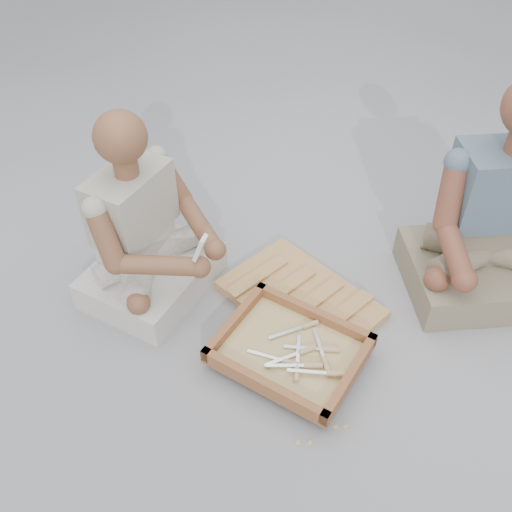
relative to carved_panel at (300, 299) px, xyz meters
The scene contains 24 objects.
ground 0.27m from the carved_panel, 97.12° to the right, with size 60.00×60.00×0.00m, color #9A9A9F.
carved_panel is the anchor object (origin of this frame).
tool_tray 0.32m from the carved_panel, 69.55° to the right, with size 0.56×0.45×0.07m.
chisel_0 0.33m from the carved_panel, 60.75° to the right, with size 0.14×0.19×0.02m.
chisel_1 0.40m from the carved_panel, 58.25° to the right, with size 0.20×0.13×0.02m.
chisel_2 0.45m from the carved_panel, 47.62° to the right, with size 0.21×0.11×0.02m.
chisel_3 0.38m from the carved_panel, 69.90° to the right, with size 0.22×0.06×0.02m.
chisel_4 0.38m from the carved_panel, 47.94° to the right, with size 0.16×0.18×0.02m.
chisel_5 0.33m from the carved_panel, 44.83° to the right, with size 0.21×0.11×0.02m.
chisel_6 0.41m from the carved_panel, 63.86° to the right, with size 0.11×0.21×0.02m.
chisel_7 0.21m from the carved_panel, 56.50° to the right, with size 0.14×0.19×0.02m.
wood_chip_0 0.41m from the carved_panel, 90.21° to the right, with size 0.02×0.01×0.00m, color tan.
wood_chip_1 0.47m from the carved_panel, 111.56° to the right, with size 0.02×0.01×0.00m, color tan.
wood_chip_2 0.68m from the carved_panel, 58.74° to the right, with size 0.02×0.01×0.00m, color tan.
wood_chip_3 0.14m from the carved_panel, 161.43° to the right, with size 0.02×0.01×0.00m, color tan.
wood_chip_4 0.25m from the carved_panel, 27.95° to the right, with size 0.02×0.01×0.00m, color tan.
wood_chip_5 0.16m from the carved_panel, 169.20° to the right, with size 0.02×0.01×0.00m, color tan.
wood_chip_6 0.68m from the carved_panel, 62.32° to the right, with size 0.02×0.01×0.00m, color tan.
wood_chip_7 0.13m from the carved_panel, 76.56° to the right, with size 0.02×0.01×0.00m, color tan.
wood_chip_8 0.62m from the carved_panel, 46.29° to the right, with size 0.02×0.01×0.00m, color tan.
wood_chip_9 0.62m from the carved_panel, 49.59° to the right, with size 0.02×0.01×0.00m, color tan.
craftsman 0.72m from the carved_panel, 157.54° to the right, with size 0.59×0.58×0.87m.
companion 0.87m from the carved_panel, 40.08° to the left, with size 0.81×0.78×0.99m.
mobile_phone 0.58m from the carved_panel, 134.48° to the right, with size 0.07×0.06×0.12m.
Camera 1 is at (0.75, -1.29, 1.88)m, focal length 40.00 mm.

